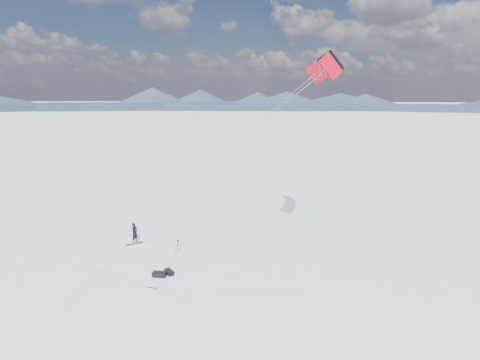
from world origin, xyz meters
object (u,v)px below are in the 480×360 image
(tripod, at_px, (178,245))
(gear_bag_a, at_px, (159,274))
(gear_bag_b, at_px, (169,272))
(snowkiter, at_px, (136,243))
(snowboard, at_px, (135,244))

(tripod, bearing_deg, gear_bag_a, -89.72)
(tripod, relative_size, gear_bag_b, 1.37)
(snowkiter, height_order, gear_bag_a, snowkiter)
(gear_bag_b, bearing_deg, snowboard, 175.94)
(snowboard, relative_size, tripod, 1.17)
(gear_bag_b, bearing_deg, tripod, 136.38)
(snowboard, bearing_deg, snowkiter, 61.48)
(snowkiter, bearing_deg, tripod, -97.72)
(snowkiter, xyz_separation_m, gear_bag_b, (4.98, -3.95, 0.15))
(snowkiter, relative_size, gear_bag_b, 1.99)
(gear_bag_a, bearing_deg, tripod, 86.84)
(snowboard, distance_m, gear_bag_a, 6.12)
(snowkiter, xyz_separation_m, gear_bag_a, (4.53, -4.44, 0.18))
(snowboard, bearing_deg, tripod, -55.15)
(gear_bag_a, height_order, gear_bag_b, gear_bag_a)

